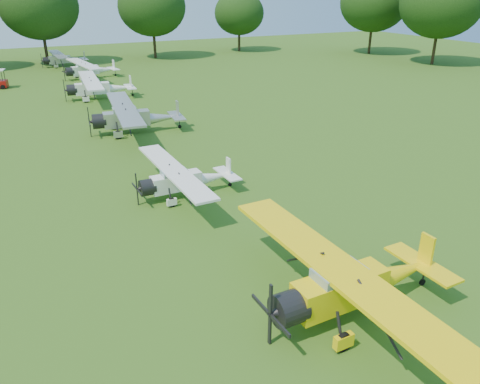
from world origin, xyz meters
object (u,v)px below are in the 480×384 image
object	(u,v)px
aircraft_5	(97,86)
aircraft_7	(63,58)
aircraft_2	(353,281)
aircraft_3	(184,178)
aircraft_4	(134,116)
aircraft_6	(89,69)

from	to	relation	value
aircraft_5	aircraft_7	world-z (taller)	aircraft_5
aircraft_2	aircraft_5	xyz separation A→B (m)	(-1.46, 39.39, -0.06)
aircraft_2	aircraft_3	xyz separation A→B (m)	(-1.83, 12.35, -0.29)
aircraft_5	aircraft_2	bearing A→B (deg)	-83.62
aircraft_3	aircraft_7	bearing A→B (deg)	88.77
aircraft_4	aircraft_6	distance (m)	25.99
aircraft_4	aircraft_5	size ratio (longest dim) A/B	1.05
aircraft_2	aircraft_3	distance (m)	12.48
aircraft_4	aircraft_6	bearing A→B (deg)	94.17
aircraft_4	aircraft_5	xyz separation A→B (m)	(-0.28, 13.65, -0.06)
aircraft_3	aircraft_6	distance (m)	39.40
aircraft_5	aircraft_6	size ratio (longest dim) A/B	1.05
aircraft_7	aircraft_5	bearing A→B (deg)	-91.08
aircraft_2	aircraft_7	distance (m)	63.19
aircraft_3	aircraft_5	world-z (taller)	aircraft_5
aircraft_4	aircraft_5	world-z (taller)	aircraft_4
aircraft_7	aircraft_2	bearing A→B (deg)	-90.53
aircraft_3	aircraft_7	world-z (taller)	aircraft_7
aircraft_2	aircraft_4	bearing A→B (deg)	90.87
aircraft_3	aircraft_6	world-z (taller)	aircraft_6
aircraft_2	aircraft_4	xyz separation A→B (m)	(-1.18, 25.74, 0.00)
aircraft_2	aircraft_6	bearing A→B (deg)	88.50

